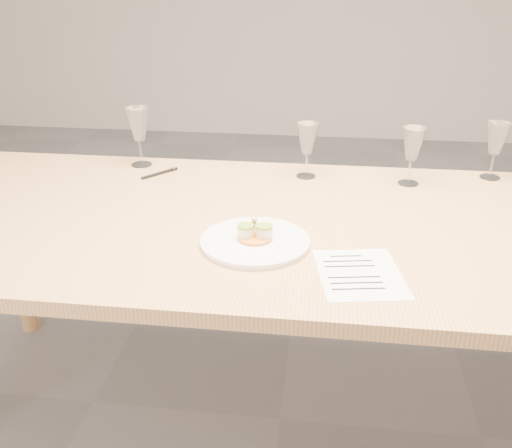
# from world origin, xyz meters

# --- Properties ---
(ground) EXTENTS (7.00, 7.00, 0.00)m
(ground) POSITION_xyz_m (0.00, 0.00, 0.00)
(ground) COLOR slate
(ground) RESTS_ON ground
(dining_table) EXTENTS (2.40, 1.00, 0.75)m
(dining_table) POSITION_xyz_m (0.00, 0.00, 0.68)
(dining_table) COLOR tan
(dining_table) RESTS_ON ground
(dinner_plate) EXTENTS (0.29, 0.29, 0.07)m
(dinner_plate) POSITION_xyz_m (-0.06, -0.17, 0.76)
(dinner_plate) COLOR white
(dinner_plate) RESTS_ON dining_table
(recipe_sheet) EXTENTS (0.23, 0.27, 0.00)m
(recipe_sheet) POSITION_xyz_m (0.20, -0.29, 0.75)
(recipe_sheet) COLOR white
(recipe_sheet) RESTS_ON dining_table
(ballpoint_pen) EXTENTS (0.10, 0.12, 0.01)m
(ballpoint_pen) POSITION_xyz_m (-0.46, 0.32, 0.76)
(ballpoint_pen) COLOR black
(ballpoint_pen) RESTS_ON dining_table
(wine_glass_0) EXTENTS (0.08, 0.08, 0.21)m
(wine_glass_0) POSITION_xyz_m (-0.55, 0.41, 0.90)
(wine_glass_0) COLOR white
(wine_glass_0) RESTS_ON dining_table
(wine_glass_1) EXTENTS (0.08, 0.08, 0.19)m
(wine_glass_1) POSITION_xyz_m (0.04, 0.37, 0.88)
(wine_glass_1) COLOR white
(wine_glass_1) RESTS_ON dining_table
(wine_glass_2) EXTENTS (0.08, 0.08, 0.19)m
(wine_glass_2) POSITION_xyz_m (0.38, 0.34, 0.88)
(wine_glass_2) COLOR white
(wine_glass_2) RESTS_ON dining_table
(wine_glass_3) EXTENTS (0.08, 0.08, 0.19)m
(wine_glass_3) POSITION_xyz_m (0.67, 0.43, 0.88)
(wine_glass_3) COLOR white
(wine_glass_3) RESTS_ON dining_table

